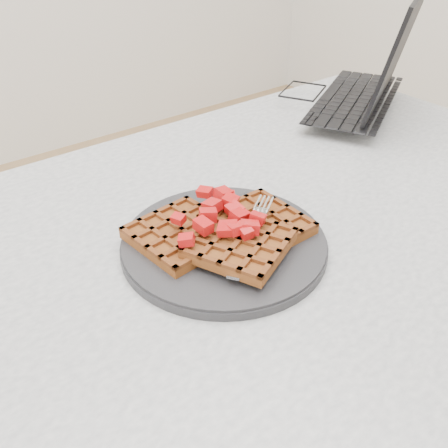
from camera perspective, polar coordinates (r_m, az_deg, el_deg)
name	(u,v)px	position (r m, az deg, el deg)	size (l,w,h in m)	color
table	(274,275)	(0.82, 5.74, -5.81)	(1.20, 0.80, 0.75)	beige
plate	(224,243)	(0.68, 0.00, -2.21)	(0.28, 0.28, 0.02)	#242326
waffles	(226,233)	(0.67, 0.21, -1.04)	(0.22, 0.22, 0.03)	brown
strawberry_pile	(224,215)	(0.66, 0.00, 1.01)	(0.15, 0.15, 0.02)	#9C0004
fork	(254,236)	(0.67, 3.40, -1.38)	(0.02, 0.18, 0.02)	silver
laptop	(343,91)	(1.16, 13.42, 14.56)	(0.44, 0.40, 0.25)	black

